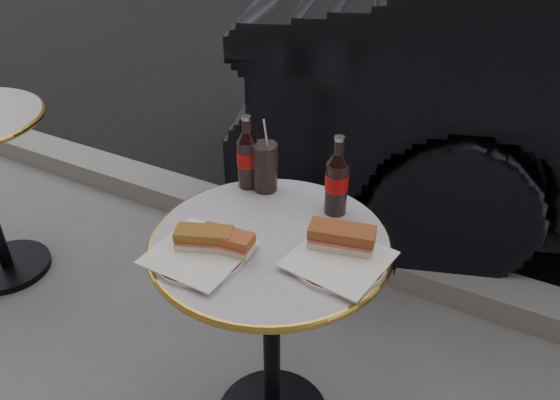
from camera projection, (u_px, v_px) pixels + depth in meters
The scene contains 11 objects.
asphalt_road at pixel (517, 37), 5.47m from camera, with size 40.00×8.00×0.00m, color black.
curb at pixel (372, 256), 2.41m from camera, with size 40.00×0.20×0.12m, color gray.
bistro_table at pixel (272, 340), 1.58m from camera, with size 0.62×0.62×0.73m, color #BAB2C4, non-canonical shape.
plate_left at pixel (199, 255), 1.31m from camera, with size 0.23×0.23×0.01m, color silver.
plate_right at pixel (339, 262), 1.29m from camera, with size 0.23×0.23×0.01m, color silver.
sandwich_left_a at pixel (205, 239), 1.32m from camera, with size 0.14×0.06×0.05m, color #905B24.
sandwich_left_b at pixel (226, 242), 1.31m from camera, with size 0.13×0.06×0.05m, color #B1512D.
sandwich_right at pixel (342, 238), 1.31m from camera, with size 0.16×0.07×0.05m, color brown.
cola_bottle_left at pixel (247, 152), 1.54m from camera, with size 0.06×0.06×0.22m, color black, non-canonical shape.
cola_bottle_right at pixel (337, 176), 1.42m from camera, with size 0.06×0.06×0.23m, color black, non-canonical shape.
cola_glass at pixel (265, 167), 1.54m from camera, with size 0.07×0.07×0.15m, color black.
Camera 1 is at (0.56, -0.96, 1.56)m, focal length 35.00 mm.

